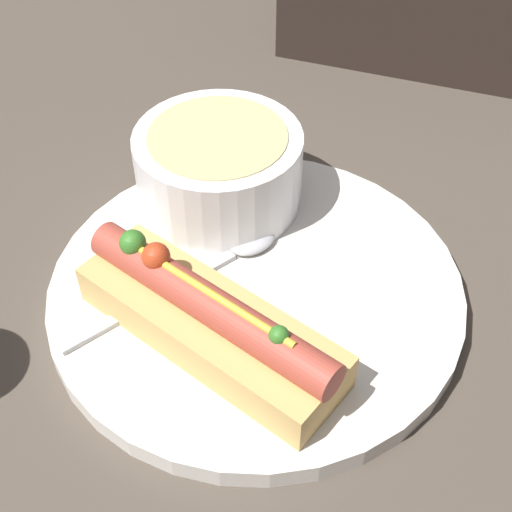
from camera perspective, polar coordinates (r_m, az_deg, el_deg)
The scene contains 5 objects.
ground_plane at distance 0.50m, azimuth 0.00°, elevation -3.36°, with size 4.00×4.00×0.00m, color #4C4238.
dinner_plate at distance 0.49m, azimuth 0.00°, elevation -2.77°, with size 0.28×0.28×0.02m.
hot_dog at distance 0.44m, azimuth -3.83°, elevation -5.02°, with size 0.19×0.11×0.06m.
soup_bowl at distance 0.53m, azimuth -2.99°, elevation 7.27°, with size 0.12×0.12×0.06m.
spoon at distance 0.49m, azimuth -3.00°, elevation -0.34°, with size 0.10×0.15×0.01m.
Camera 1 is at (0.11, -0.31, 0.37)m, focal length 50.00 mm.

